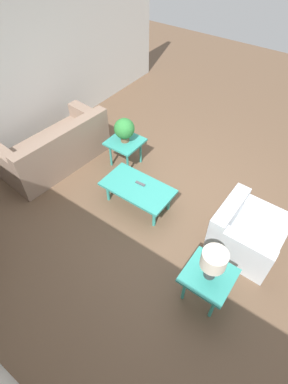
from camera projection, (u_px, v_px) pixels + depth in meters
The scene contains 10 objects.
ground_plane at pixel (172, 205), 4.77m from camera, with size 14.00×14.00×0.00m, color brown.
wall_right at pixel (23, 72), 5.01m from camera, with size 0.12×7.20×2.70m.
sofa at pixel (57, 149), 5.23m from camera, with size 0.99×1.91×0.84m.
armchair at pixel (245, 234), 4.04m from camera, with size 0.87×0.84×0.70m.
coffee_table at pixel (138, 189), 4.53m from camera, with size 1.08×0.59×0.39m.
side_table_plant at pixel (125, 144), 5.14m from camera, with size 0.56×0.56×0.50m.
side_table_lamp at pixel (208, 278), 3.44m from camera, with size 0.56×0.56×0.50m.
potted_plant at pixel (124, 129), 4.91m from camera, with size 0.34×0.34×0.42m.
table_lamp at pixel (213, 262), 3.18m from camera, with size 0.28×0.28×0.44m.
remote_control at pixel (140, 184), 4.53m from camera, with size 0.16×0.05×0.02m.
Camera 1 is at (-1.46, 2.79, 3.62)m, focal length 28.00 mm.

